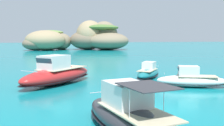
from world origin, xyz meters
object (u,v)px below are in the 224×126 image
at_px(motorboat_charcoal, 130,117).
at_px(motorboat_red, 57,74).
at_px(islet_large, 98,37).
at_px(motorboat_white, 191,80).
at_px(motorboat_teal, 148,72).
at_px(islet_small, 48,41).

xyz_separation_m(motorboat_charcoal, motorboat_red, (-3.17, 15.09, 0.13)).
bearing_deg(islet_large, motorboat_white, -93.03).
xyz_separation_m(islet_large, motorboat_teal, (-5.93, -67.52, -3.83)).
xyz_separation_m(islet_small, motorboat_teal, (12.03, -68.60, -2.64)).
xyz_separation_m(islet_small, motorboat_white, (14.06, -74.78, -2.59)).
bearing_deg(islet_small, motorboat_teal, -80.05).
bearing_deg(islet_large, motorboat_teal, -95.02).
distance_m(motorboat_teal, motorboat_red, 10.63).
distance_m(islet_small, motorboat_charcoal, 85.51).
xyz_separation_m(islet_large, motorboat_white, (-3.89, -73.69, -3.78)).
relative_size(islet_large, motorboat_white, 3.56).
height_order(motorboat_teal, motorboat_charcoal, motorboat_charcoal).
xyz_separation_m(motorboat_white, motorboat_charcoal, (-9.36, -10.57, 0.19)).
bearing_deg(islet_large, motorboat_charcoal, -98.94).
bearing_deg(motorboat_teal, islet_large, 84.98).
bearing_deg(motorboat_white, motorboat_teal, 108.21).
bearing_deg(islet_small, motorboat_white, -79.35).
relative_size(islet_large, motorboat_teal, 4.06).
relative_size(motorboat_charcoal, motorboat_red, 0.95).
bearing_deg(motorboat_white, motorboat_red, 160.14).
height_order(islet_large, motorboat_red, islet_large).
bearing_deg(motorboat_teal, motorboat_white, -71.79).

